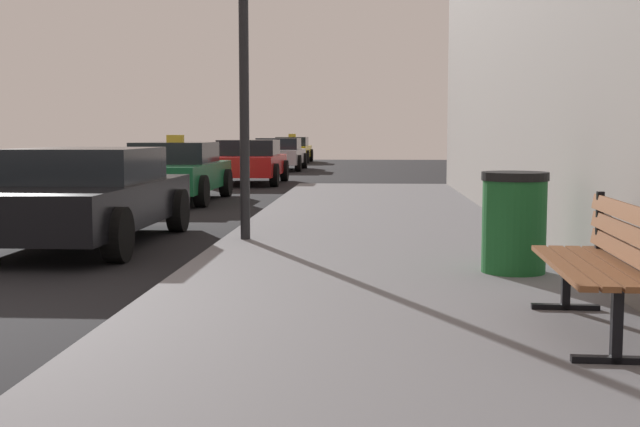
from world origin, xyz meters
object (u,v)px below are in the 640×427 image
Objects in this scene: trash_bin at (514,222)px; car_yellow at (292,149)px; street_lamp at (243,16)px; car_silver at (279,154)px; car_black at (84,195)px; car_green at (174,171)px; car_red at (248,161)px; bench at (604,257)px.

car_yellow is (-5.30, 33.36, 0.02)m from trash_bin.
car_silver is (-2.11, 22.56, -2.24)m from street_lamp.
trash_bin is at bearing 151.67° from car_black.
car_black is 6.90m from car_green.
car_green reaches higher than car_silver.
car_silver is (-0.11, 8.90, 0.00)m from car_red.
bench is 0.41× the size of car_red.
car_red is at bearing 107.15° from trash_bin.
car_black is 1.08× the size of car_yellow.
car_yellow is at bearing -88.73° from car_red.
street_lamp reaches higher than car_yellow.
car_silver is at bearing -90.33° from car_black.
street_lamp is at bearing 167.18° from car_black.
car_silver is at bearing -92.17° from car_green.
street_lamp reaches higher than bench.
car_silver is 8.54m from car_yellow.
bench is at bearing 135.82° from car_black.
street_lamp is 0.92× the size of car_green.
car_green is 0.96× the size of car_silver.
street_lamp reaches higher than car_red.
trash_bin is 0.21× the size of car_silver.
car_silver is at bearing 102.90° from bench.
car_green is at bearing -86.26° from car_black.
car_yellow is (-0.28, 8.54, -0.00)m from car_silver.
car_silver is at bearing -89.29° from car_red.
car_yellow is at bearing -89.71° from car_black.
trash_bin reaches higher than bench.
street_lamp is 0.86× the size of car_black.
bench is 0.38× the size of car_silver.
car_yellow reaches higher than car_silver.
car_yellow reaches higher than trash_bin.
car_red is (-5.08, 18.31, -0.02)m from bench.
car_red is at bearing 98.32° from street_lamp.
car_yellow is at bearing -88.13° from car_silver.
car_green is at bearing 83.76° from car_red.
street_lamp reaches higher than car_green.
bench is 0.43× the size of street_lamp.
bench is at bearing 115.57° from car_green.
trash_bin is at bearing 120.10° from car_green.
car_yellow reaches higher than bench.
car_yellow is at bearing 99.03° from trash_bin.
car_red is (-2.00, 13.65, -2.24)m from street_lamp.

